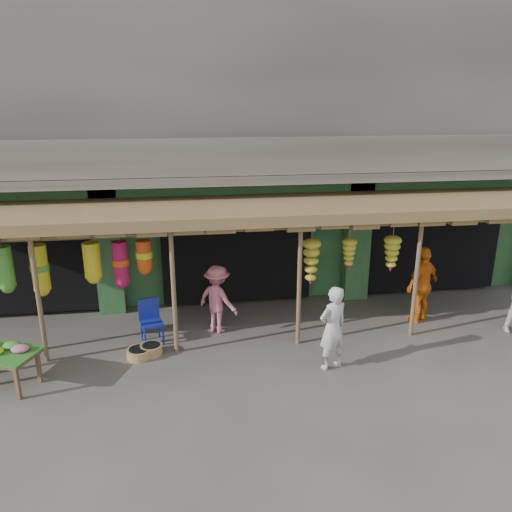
{
  "coord_description": "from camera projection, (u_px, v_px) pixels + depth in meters",
  "views": [
    {
      "loc": [
        -1.26,
        -9.35,
        4.92
      ],
      "look_at": [
        0.3,
        1.0,
        1.57
      ],
      "focal_mm": 35.0,
      "sensor_mm": 36.0,
      "label": 1
    }
  ],
  "objects": [
    {
      "name": "ground",
      "position": [
        249.0,
        342.0,
        10.48
      ],
      "size": [
        80.0,
        80.0,
        0.0
      ],
      "primitive_type": "plane",
      "color": "#514C47",
      "rests_on": "ground"
    },
    {
      "name": "basket_right",
      "position": [
        151.0,
        350.0,
        9.95
      ],
      "size": [
        0.51,
        0.51,
        0.2
      ],
      "primitive_type": "cylinder",
      "rotation": [
        0.0,
        0.0,
        -0.17
      ],
      "color": "#A1774B",
      "rests_on": "ground"
    },
    {
      "name": "awning",
      "position": [
        235.0,
        214.0,
        10.42
      ],
      "size": [
        14.0,
        2.7,
        2.79
      ],
      "color": "brown",
      "rests_on": "ground"
    },
    {
      "name": "person_front",
      "position": [
        333.0,
        328.0,
        9.26
      ],
      "size": [
        0.7,
        0.59,
        1.64
      ],
      "primitive_type": "imported",
      "rotation": [
        0.0,
        0.0,
        3.52
      ],
      "color": "beige",
      "rests_on": "ground"
    },
    {
      "name": "building",
      "position": [
        225.0,
        154.0,
        14.04
      ],
      "size": [
        16.4,
        6.8,
        7.0
      ],
      "color": "gray",
      "rests_on": "ground"
    },
    {
      "name": "blue_chair",
      "position": [
        150.0,
        318.0,
        10.38
      ],
      "size": [
        0.54,
        0.55,
        0.92
      ],
      "rotation": [
        0.0,
        0.0,
        0.26
      ],
      "color": "#172495",
      "rests_on": "ground"
    },
    {
      "name": "basket_mid",
      "position": [
        139.0,
        353.0,
        9.82
      ],
      "size": [
        0.58,
        0.58,
        0.19
      ],
      "primitive_type": "cylinder",
      "rotation": [
        0.0,
        0.0,
        -0.21
      ],
      "color": "olive",
      "rests_on": "ground"
    },
    {
      "name": "person_vendor",
      "position": [
        422.0,
        285.0,
        11.21
      ],
      "size": [
        1.12,
        0.89,
        1.78
      ],
      "primitive_type": "imported",
      "rotation": [
        0.0,
        0.0,
        3.66
      ],
      "color": "orange",
      "rests_on": "ground"
    },
    {
      "name": "flower_table",
      "position": [
        0.0,
        353.0,
        8.71
      ],
      "size": [
        1.53,
        1.24,
        0.8
      ],
      "rotation": [
        0.0,
        0.0,
        -0.4
      ],
      "color": "brown",
      "rests_on": "ground"
    },
    {
      "name": "person_shopper",
      "position": [
        218.0,
        299.0,
        10.76
      ],
      "size": [
        1.1,
        1.06,
        1.51
      ],
      "primitive_type": "imported",
      "rotation": [
        0.0,
        0.0,
        2.41
      ],
      "color": "#CA6B7C",
      "rests_on": "ground"
    }
  ]
}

